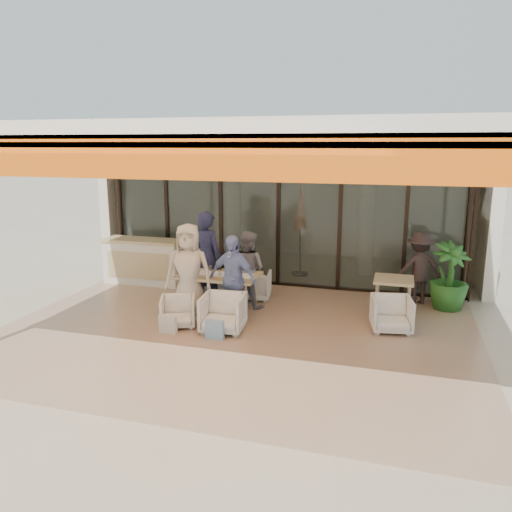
% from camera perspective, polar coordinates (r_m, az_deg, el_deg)
% --- Properties ---
extents(ground, '(70.00, 70.00, 0.00)m').
position_cam_1_polar(ground, '(8.63, -2.35, -8.71)').
color(ground, '#C6B293').
rests_on(ground, ground).
extents(terrace_floor, '(8.00, 6.00, 0.01)m').
position_cam_1_polar(terrace_floor, '(8.63, -2.35, -8.67)').
color(terrace_floor, tan).
rests_on(terrace_floor, ground).
extents(terrace_structure, '(8.00, 6.00, 3.40)m').
position_cam_1_polar(terrace_structure, '(7.78, -3.22, 13.43)').
color(terrace_structure, silver).
rests_on(terrace_structure, ground).
extents(glass_storefront, '(8.08, 0.10, 3.20)m').
position_cam_1_polar(glass_storefront, '(11.02, 2.59, 4.63)').
color(glass_storefront, '#9EADA3').
rests_on(glass_storefront, ground).
extents(interior_block, '(9.05, 3.62, 3.52)m').
position_cam_1_polar(interior_block, '(13.20, 5.09, 8.69)').
color(interior_block, silver).
rests_on(interior_block, ground).
extents(host_counter, '(1.85, 0.65, 1.04)m').
position_cam_1_polar(host_counter, '(11.65, -12.64, -0.57)').
color(host_counter, silver).
rests_on(host_counter, ground).
extents(dining_table, '(1.50, 0.90, 0.93)m').
position_cam_1_polar(dining_table, '(9.46, -4.26, -2.41)').
color(dining_table, '#CBB67C').
rests_on(dining_table, ground).
extents(chair_far_left, '(0.75, 0.72, 0.67)m').
position_cam_1_polar(chair_far_left, '(10.54, -4.53, -2.79)').
color(chair_far_left, white).
rests_on(chair_far_left, ground).
extents(chair_far_right, '(0.72, 0.69, 0.65)m').
position_cam_1_polar(chair_far_right, '(10.28, -0.15, -3.21)').
color(chair_far_right, white).
rests_on(chair_far_right, ground).
extents(chair_near_left, '(0.75, 0.73, 0.60)m').
position_cam_1_polar(chair_near_left, '(8.89, -8.92, -6.14)').
color(chair_near_left, white).
rests_on(chair_near_left, ground).
extents(chair_near_right, '(0.77, 0.73, 0.73)m').
position_cam_1_polar(chair_near_right, '(8.55, -3.80, -6.33)').
color(chair_near_right, white).
rests_on(chair_near_right, ground).
extents(diner_navy, '(0.78, 0.62, 1.87)m').
position_cam_1_polar(diner_navy, '(9.95, -5.62, -0.20)').
color(diner_navy, '#181B35').
rests_on(diner_navy, ground).
extents(diner_grey, '(0.85, 0.73, 1.52)m').
position_cam_1_polar(diner_grey, '(9.71, -0.99, -1.53)').
color(diner_grey, slate).
rests_on(diner_grey, ground).
extents(diner_cream, '(0.94, 0.69, 1.76)m').
position_cam_1_polar(diner_cream, '(9.16, -7.71, -1.76)').
color(diner_cream, beige).
rests_on(diner_cream, ground).
extents(diner_periwinkle, '(1.00, 0.59, 1.60)m').
position_cam_1_polar(diner_periwinkle, '(8.87, -2.73, -2.66)').
color(diner_periwinkle, '#798ECA').
rests_on(diner_periwinkle, ground).
extents(tote_bag_cream, '(0.30, 0.10, 0.34)m').
position_cam_1_polar(tote_bag_cream, '(8.59, -10.03, -7.78)').
color(tote_bag_cream, silver).
rests_on(tote_bag_cream, ground).
extents(tote_bag_blue, '(0.30, 0.10, 0.34)m').
position_cam_1_polar(tote_bag_blue, '(8.27, -4.74, -8.45)').
color(tote_bag_blue, '#99BFD8').
rests_on(tote_bag_blue, ground).
extents(side_table, '(0.70, 0.70, 0.74)m').
position_cam_1_polar(side_table, '(9.49, 15.45, -3.11)').
color(side_table, '#CBB67C').
rests_on(side_table, ground).
extents(side_chair, '(0.76, 0.72, 0.68)m').
position_cam_1_polar(side_chair, '(8.86, 15.23, -6.26)').
color(side_chair, white).
rests_on(side_chair, ground).
extents(standing_woman, '(1.08, 0.84, 1.47)m').
position_cam_1_polar(standing_woman, '(10.39, 18.13, -1.37)').
color(standing_woman, black).
rests_on(standing_woman, ground).
extents(potted_palm, '(1.03, 1.03, 1.33)m').
position_cam_1_polar(potted_palm, '(10.24, 21.20, -2.21)').
color(potted_palm, '#1E5919').
rests_on(potted_palm, ground).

